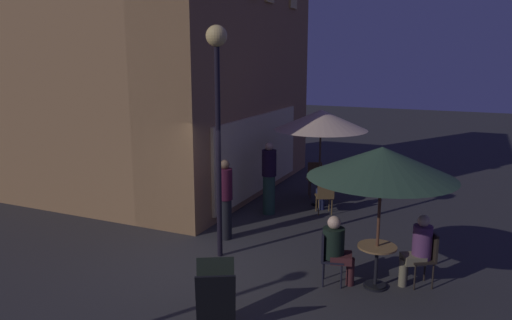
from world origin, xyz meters
The scene contains 17 objects.
ground_plane centered at (0.00, 0.00, 0.00)m, with size 60.00×60.00×0.00m, color #333131.
cafe_building centered at (3.51, 3.40, 3.83)m, with size 7.42×7.92×7.67m.
street_lamp_near_corner centered at (0.58, 0.03, 3.32)m, with size 0.39×0.39×4.40m.
menu_sandwich_board centered at (-1.77, -1.18, 0.49)m, with size 0.85×0.80×0.96m.
cafe_table_0 centered at (4.63, -0.73, 0.52)m, with size 0.71×0.71×0.73m.
cafe_table_1 centered at (0.49, -3.01, 0.51)m, with size 0.65×0.65×0.75m.
patio_umbrella_0 centered at (4.63, -0.73, 2.25)m, with size 2.39×2.39×2.52m.
patio_umbrella_1 centered at (0.49, -3.01, 2.17)m, with size 2.41×2.41×2.43m.
cafe_chair_0 centered at (3.91, -1.11, 0.55)m, with size 0.55×0.55×0.94m.
cafe_chair_1 centered at (5.38, -0.39, 0.57)m, with size 0.52×0.52×0.95m.
cafe_chair_2 centered at (0.29, -2.22, 0.55)m, with size 0.46×0.46×0.92m.
cafe_chair_3 centered at (0.92, -3.76, 0.57)m, with size 0.54×0.54×0.95m.
patron_seated_0 centered at (4.05, -1.04, 0.69)m, with size 0.51×0.44×1.21m.
patron_seated_1 centered at (0.33, -2.35, 0.70)m, with size 0.45×0.55×1.22m.
patron_seated_2 centered at (0.85, -3.64, 0.71)m, with size 0.46×0.52×1.26m.
patron_standing_3 centered at (1.44, 0.36, 0.88)m, with size 0.31×0.31×1.73m.
patron_standing_4 centered at (3.40, 0.18, 0.91)m, with size 0.35×0.35×1.80m.
Camera 1 is at (-7.35, -4.32, 3.86)m, focal length 34.31 mm.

